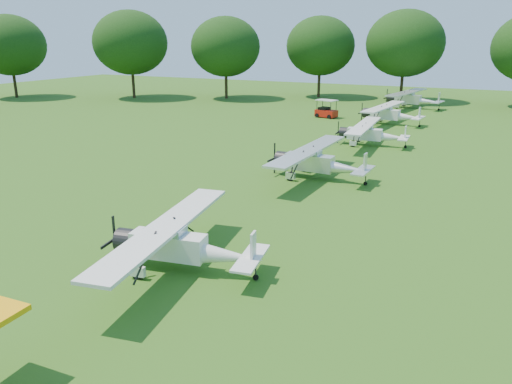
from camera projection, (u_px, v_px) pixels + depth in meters
ground at (227, 234)px, 23.95m from camera, size 160.00×160.00×0.00m
tree_belt at (303, 64)px, 20.22m from camera, size 137.36×130.27×14.52m
aircraft_3 at (179, 243)px, 19.95m from camera, size 6.52×10.33×2.03m
aircraft_4 at (317, 161)px, 32.96m from camera, size 6.79×10.80×2.13m
aircraft_5 at (370, 133)px, 43.20m from camera, size 6.18×9.84×1.94m
aircraft_6 at (389, 113)px, 53.66m from camera, size 6.76×10.75×2.11m
aircraft_7 at (412, 98)px, 65.72m from camera, size 7.49×11.85×2.33m
golf_cart at (326, 112)px, 58.38m from camera, size 2.69×2.01×2.06m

